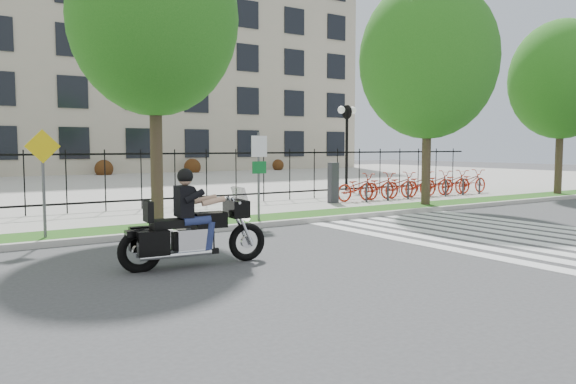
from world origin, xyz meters
TOP-DOWN VIEW (x-y plane):
  - ground at (0.00, 0.00)m, footprint 120.00×120.00m
  - curb at (0.00, 4.10)m, footprint 60.00×0.20m
  - grass_verge at (0.00, 4.95)m, footprint 60.00×1.50m
  - sidewalk at (0.00, 7.45)m, footprint 60.00×3.50m
  - plaza at (0.00, 25.00)m, footprint 80.00×34.00m
  - crosswalk_stripes at (4.83, 0.00)m, footprint 5.70×8.00m
  - iron_fence at (0.00, 9.20)m, footprint 30.00×0.06m
  - office_building at (0.00, 44.92)m, footprint 60.00×21.90m
  - lamp_post_right at (10.00, 12.00)m, footprint 1.06×0.70m
  - street_tree_1 at (-2.23, 4.95)m, footprint 4.34×4.34m
  - street_tree_2 at (7.90, 4.95)m, footprint 4.92×4.92m
  - street_tree_3 at (16.36, 4.95)m, footprint 4.54×4.54m
  - bike_share_station at (9.86, 7.20)m, footprint 8.99×0.89m
  - sign_pole_regulatory at (0.66, 4.58)m, footprint 0.50×0.09m
  - sign_pole_warning at (-5.07, 4.58)m, footprint 0.78×0.09m
  - motorcycle_rider at (-3.20, 0.44)m, footprint 2.88×0.92m

SIDE VIEW (x-z plane):
  - ground at x=0.00m, z-range 0.00..0.00m
  - crosswalk_stripes at x=4.83m, z-range 0.00..0.01m
  - plaza at x=0.00m, z-range 0.00..0.10m
  - curb at x=0.00m, z-range 0.00..0.15m
  - grass_verge at x=0.00m, z-range 0.00..0.15m
  - sidewalk at x=0.00m, z-range 0.00..0.15m
  - bike_share_station at x=9.86m, z-range -0.07..1.43m
  - motorcycle_rider at x=-3.20m, z-range -0.37..1.85m
  - iron_fence at x=0.00m, z-range 0.15..2.15m
  - sign_pole_regulatory at x=0.66m, z-range 0.49..2.99m
  - sign_pole_warning at x=-5.07m, z-range 0.50..2.99m
  - lamp_post_right at x=10.00m, z-range 1.08..5.33m
  - street_tree_3 at x=16.36m, z-range 1.35..9.00m
  - street_tree_2 at x=7.90m, z-range 1.32..9.34m
  - street_tree_1 at x=-2.23m, z-range 1.58..9.44m
  - office_building at x=0.00m, z-range -0.11..20.04m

